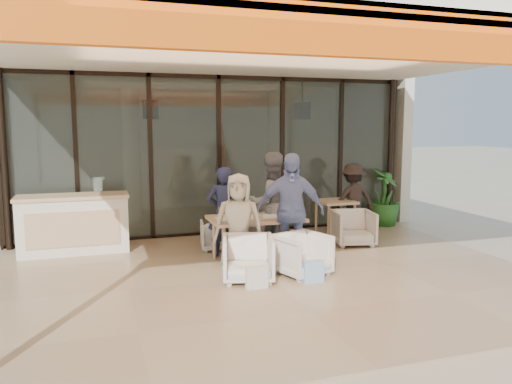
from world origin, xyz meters
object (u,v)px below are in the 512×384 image
side_chair (353,226)px  standing_woman (353,200)px  diner_grey (271,203)px  chair_near_left (248,256)px  diner_periwinkle (290,211)px  side_table (335,206)px  host_counter (74,224)px  dining_table (255,221)px  chair_far_left (217,234)px  chair_near_right (302,253)px  potted_palm (384,198)px  diner_navy (224,212)px  diner_cream (238,223)px  chair_far_right (262,228)px

side_chair → standing_woman: (0.41, 0.79, 0.37)m
diner_grey → standing_woman: bearing=-161.3°
chair_near_left → diner_periwinkle: bearing=45.2°
side_table → host_counter: bearing=177.5°
dining_table → diner_grey: size_ratio=0.84×
chair_far_left → diner_periwinkle: bearing=129.3°
chair_near_right → potted_palm: 4.25m
chair_near_left → side_chair: 2.87m
side_table → diner_navy: bearing=-162.5°
diner_navy → potted_palm: bearing=-149.7°
host_counter → chair_near_left: (2.42, -2.40, -0.16)m
host_counter → standing_woman: (5.32, -0.17, 0.20)m
dining_table → side_table: (2.07, 1.23, -0.05)m
diner_grey → diner_cream: bearing=43.7°
diner_cream → side_chair: (2.48, 0.93, -0.39)m
diner_periwinkle → side_table: size_ratio=2.43×
chair_near_left → diner_periwinkle: size_ratio=0.41×
dining_table → chair_far_right: dining_table is taller
dining_table → diner_navy: 0.61m
chair_far_right → side_chair: bearing=174.2°
diner_navy → diner_grey: (0.84, 0.00, 0.11)m
chair_far_left → chair_near_left: bearing=98.4°
side_chair → potted_palm: (1.52, 1.39, 0.28)m
chair_far_right → standing_woman: size_ratio=0.48×
host_counter → chair_near_left: bearing=-44.7°
chair_far_right → chair_near_left: chair_near_left is taller
diner_cream → diner_periwinkle: (0.84, 0.00, 0.15)m
chair_far_right → side_table: bearing=-160.1°
chair_near_right → potted_palm: (3.16, 2.82, 0.29)m
potted_palm → diner_periwinkle: bearing=-143.7°
chair_near_right → chair_far_left: bearing=95.5°
dining_table → diner_periwinkle: (0.43, -0.46, 0.22)m
diner_grey → side_table: (1.64, 0.78, -0.25)m
host_counter → side_table: (4.90, -0.21, 0.11)m
chair_near_right → standing_woman: (2.05, 2.23, 0.38)m
chair_far_left → potted_palm: bearing=-158.6°
chair_far_right → potted_palm: potted_palm is taller
chair_near_left → potted_palm: size_ratio=0.57×
diner_grey → diner_periwinkle: bearing=86.7°
dining_table → chair_far_right: bearing=65.7°
dining_table → side_table: bearing=30.7°
host_counter → chair_near_right: host_counter is taller
chair_far_right → diner_cream: (-0.84, -1.40, 0.40)m
diner_grey → potted_palm: diner_grey is taller
chair_far_right → diner_cream: diner_cream is taller
chair_far_left → dining_table: bearing=122.1°
chair_near_right → diner_cream: diner_cream is taller
chair_far_left → diner_cream: (0.00, -1.40, 0.46)m
host_counter → diner_grey: (3.26, -1.00, 0.36)m
diner_navy → potted_palm: (4.00, 1.42, -0.14)m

